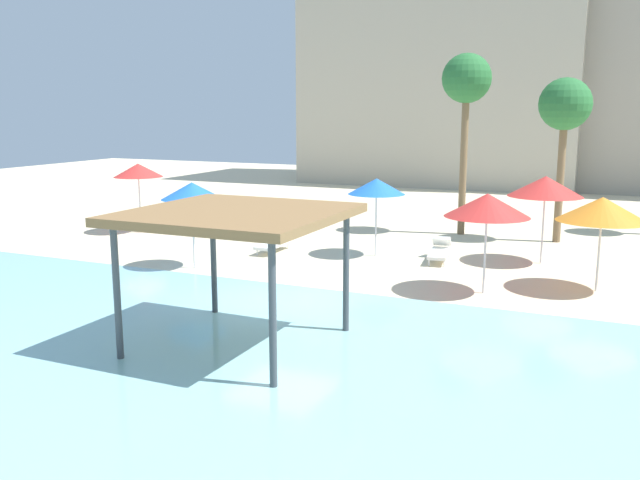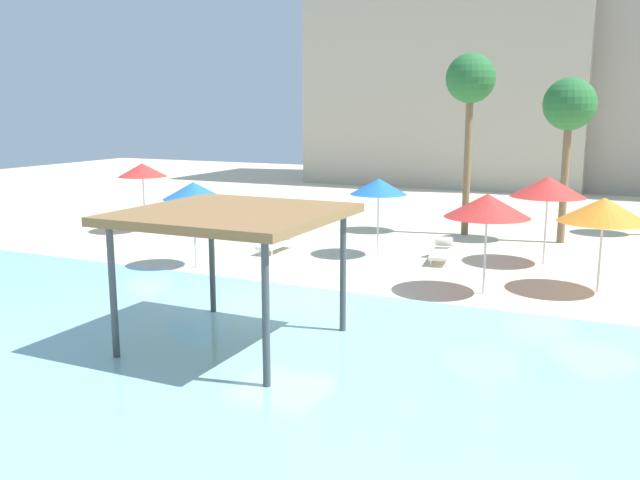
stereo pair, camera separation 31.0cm
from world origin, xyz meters
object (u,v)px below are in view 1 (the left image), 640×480
Objects in this scene: beach_umbrella_red_1 at (138,170)px; beach_umbrella_red_4 at (487,205)px; lounge_chair_0 at (275,242)px; palm_tree_2 at (565,108)px; beach_umbrella_blue_2 at (377,186)px; beach_umbrella_red_5 at (545,186)px; palm_tree_1 at (467,83)px; lounge_chair_2 at (440,251)px; beach_umbrella_orange_0 at (602,209)px; shade_pavilion at (237,219)px; beach_umbrella_blue_3 at (192,191)px.

beach_umbrella_red_1 is 1.03× the size of beach_umbrella_red_4.
palm_tree_2 is (8.86, 5.85, 4.63)m from lounge_chair_0.
palm_tree_2 is (5.39, 5.13, 2.59)m from beach_umbrella_blue_2.
beach_umbrella_red_4 is 0.96× the size of beach_umbrella_red_5.
beach_umbrella_red_4 is at bearing -97.42° from palm_tree_2.
beach_umbrella_red_1 is 0.40× the size of palm_tree_1.
beach_umbrella_red_1 is at bearing -98.74° from lounge_chair_2.
beach_umbrella_blue_2 reaches higher than lounge_chair_2.
lounge_chair_2 is at bearing 120.88° from beach_umbrella_red_4.
lounge_chair_0 is at bearing -8.67° from beach_umbrella_red_1.
beach_umbrella_orange_0 is 3.48m from beach_umbrella_red_5.
beach_umbrella_orange_0 is at bearing 59.09° from lounge_chair_2.
shade_pavilion is 7.47m from beach_umbrella_blue_3.
beach_umbrella_red_4 is 0.39× the size of palm_tree_1.
beach_umbrella_red_5 reaches higher than beach_umbrella_blue_2.
beach_umbrella_blue_2 reaches higher than beach_umbrella_orange_0.
beach_umbrella_blue_2 is at bearing -108.20° from palm_tree_1.
shade_pavilion is at bearing -114.49° from beach_umbrella_red_5.
beach_umbrella_orange_0 is at bearing 49.34° from shade_pavilion.
beach_umbrella_orange_0 is at bearing 27.99° from beach_umbrella_red_4.
beach_umbrella_blue_3 is 11.14m from beach_umbrella_red_5.
shade_pavilion is 9.67m from beach_umbrella_blue_2.
beach_umbrella_blue_3 is 1.42× the size of lounge_chair_0.
beach_umbrella_orange_0 is 0.92× the size of beach_umbrella_red_5.
beach_umbrella_red_5 is at bearing 98.33° from lounge_chair_2.
beach_umbrella_red_4 is at bearing 22.64° from lounge_chair_2.
palm_tree_2 reaches higher than lounge_chair_2.
beach_umbrella_red_1 is at bearing -162.71° from palm_tree_2.
lounge_chair_2 is at bearing 32.27° from beach_umbrella_blue_3.
palm_tree_2 reaches higher than lounge_chair_0.
beach_umbrella_red_5 is 0.47× the size of palm_tree_2.
palm_tree_2 reaches higher than beach_umbrella_orange_0.
shade_pavilion is at bearing -130.66° from beach_umbrella_orange_0.
beach_umbrella_blue_3 is at bearing -18.95° from lounge_chair_0.
palm_tree_1 is 3.77m from palm_tree_2.
beach_umbrella_red_4 is at bearing 70.59° from lounge_chair_0.
beach_umbrella_red_4 is 4.56m from beach_umbrella_red_5.
beach_umbrella_blue_3 is at bearing -169.23° from beach_umbrella_orange_0.
beach_umbrella_blue_3 is 1.38× the size of lounge_chair_2.
lounge_chair_0 is at bearing 161.35° from beach_umbrella_red_4.
beach_umbrella_red_1 reaches higher than beach_umbrella_red_4.
lounge_chair_2 is (-2.11, 3.53, -2.08)m from beach_umbrella_red_4.
shade_pavilion reaches higher than beach_umbrella_red_4.
beach_umbrella_red_5 is at bearing 3.04° from beach_umbrella_red_1.
beach_umbrella_blue_2 is at bearing 142.05° from beach_umbrella_red_4.
lounge_chair_0 is (-3.85, 8.93, -2.38)m from shade_pavilion.
beach_umbrella_blue_3 is at bearing -65.98° from lounge_chair_2.
beach_umbrella_blue_2 is at bearing -168.16° from beach_umbrella_red_5.
beach_umbrella_blue_3 is (-4.57, -4.08, 0.07)m from beach_umbrella_blue_2.
lounge_chair_0 is (1.10, 3.35, -2.11)m from beach_umbrella_blue_3.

